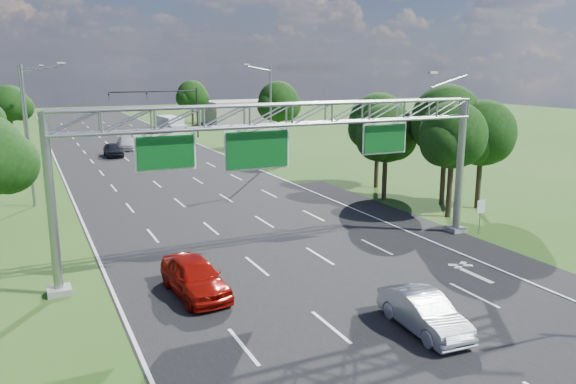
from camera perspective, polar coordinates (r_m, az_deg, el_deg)
ground at (r=45.93m, az=-9.89°, el=0.04°), size 220.00×220.00×0.00m
road at (r=45.93m, az=-9.89°, el=0.04°), size 18.00×180.00×0.02m
road_flare at (r=36.41m, az=13.03°, el=-3.38°), size 3.00×30.00×0.02m
sign_gantry at (r=28.21m, az=0.28°, el=6.67°), size 23.50×1.00×9.56m
regulatory_sign at (r=35.27m, az=19.00°, el=-1.72°), size 0.60×0.08×2.10m
traffic_signal at (r=80.77m, az=-11.67°, el=8.99°), size 12.21×0.24×7.00m
streetlight_l_near at (r=43.50m, az=-24.72°, el=5.85°), size 2.97×0.22×10.16m
streetlight_l_far at (r=78.41m, az=-25.26°, el=8.27°), size 2.97×0.22×10.16m
streetlight_r_mid at (r=58.25m, az=-1.95°, el=8.38°), size 2.97×0.22×10.16m
tree_cluster_right at (r=42.23m, az=13.95°, el=6.09°), size 9.91×14.60×8.68m
tree_verge_lc at (r=83.47m, az=-26.38°, el=7.93°), size 5.76×4.80×7.62m
tree_verge_rd at (r=67.51m, az=-0.94°, el=8.99°), size 5.76×4.80×8.28m
tree_verge_re at (r=95.04m, az=-9.69°, el=9.57°), size 5.76×4.80×7.84m
building_right at (r=102.10m, az=-4.83°, el=8.10°), size 12.00×9.00×4.00m
red_coupe at (r=25.14m, az=-9.44°, el=-8.47°), size 2.33×5.02×1.66m
silver_sedan at (r=22.28m, az=13.66°, el=-11.80°), size 1.79×4.47×1.44m
car_queue_a at (r=71.94m, az=-16.05°, el=4.81°), size 2.20×5.14×1.48m
car_queue_b at (r=82.14m, az=-13.71°, el=5.70°), size 1.95×3.95×1.08m
car_queue_c at (r=66.15m, az=-17.33°, el=4.12°), size 1.82×4.51×1.53m
car_queue_d at (r=59.65m, az=-11.22°, el=3.54°), size 1.78×4.42×1.43m
box_truck at (r=82.24m, az=-11.74°, el=6.42°), size 2.75×7.98×2.96m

